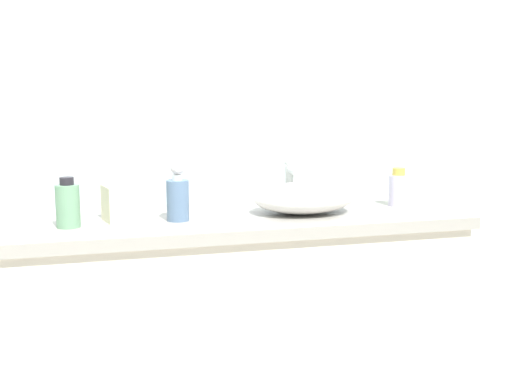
{
  "coord_description": "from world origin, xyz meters",
  "views": [
    {
      "loc": [
        -0.28,
        -1.6,
        1.3
      ],
      "look_at": [
        0.26,
        0.41,
        0.97
      ],
      "focal_mm": 43.32,
      "sensor_mm": 36.0,
      "label": 1
    }
  ],
  "objects_px": {
    "sink_basin": "(304,198)",
    "tissue_box": "(122,200)",
    "perfume_bottle": "(68,205)",
    "lotion_bottle": "(398,189)",
    "soap_dispenser": "(178,197)"
  },
  "relations": [
    {
      "from": "lotion_bottle",
      "to": "tissue_box",
      "type": "height_order",
      "value": "tissue_box"
    },
    {
      "from": "soap_dispenser",
      "to": "tissue_box",
      "type": "bearing_deg",
      "value": 164.72
    },
    {
      "from": "sink_basin",
      "to": "soap_dispenser",
      "type": "bearing_deg",
      "value": -177.95
    },
    {
      "from": "soap_dispenser",
      "to": "lotion_bottle",
      "type": "height_order",
      "value": "soap_dispenser"
    },
    {
      "from": "sink_basin",
      "to": "tissue_box",
      "type": "height_order",
      "value": "tissue_box"
    },
    {
      "from": "soap_dispenser",
      "to": "lotion_bottle",
      "type": "distance_m",
      "value": 0.83
    },
    {
      "from": "lotion_bottle",
      "to": "sink_basin",
      "type": "bearing_deg",
      "value": -173.86
    },
    {
      "from": "sink_basin",
      "to": "tissue_box",
      "type": "bearing_deg",
      "value": 177.02
    },
    {
      "from": "soap_dispenser",
      "to": "perfume_bottle",
      "type": "distance_m",
      "value": 0.34
    },
    {
      "from": "sink_basin",
      "to": "perfume_bottle",
      "type": "relative_size",
      "value": 2.28
    },
    {
      "from": "soap_dispenser",
      "to": "tissue_box",
      "type": "distance_m",
      "value": 0.18
    },
    {
      "from": "sink_basin",
      "to": "tissue_box",
      "type": "distance_m",
      "value": 0.62
    },
    {
      "from": "sink_basin",
      "to": "lotion_bottle",
      "type": "xyz_separation_m",
      "value": [
        0.38,
        0.04,
        0.01
      ]
    },
    {
      "from": "perfume_bottle",
      "to": "tissue_box",
      "type": "relative_size",
      "value": 1.0
    },
    {
      "from": "lotion_bottle",
      "to": "perfume_bottle",
      "type": "distance_m",
      "value": 1.17
    }
  ]
}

